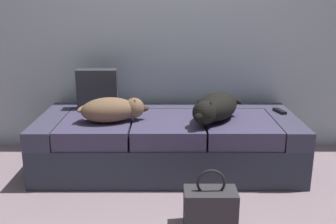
% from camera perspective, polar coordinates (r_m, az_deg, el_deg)
% --- Properties ---
extents(couch, '(2.07, 0.87, 0.44)m').
position_cam_1_polar(couch, '(3.17, 0.00, -4.48)').
color(couch, '#313747').
rests_on(couch, ground).
extents(dog_tan, '(0.55, 0.32, 0.19)m').
position_cam_1_polar(dog_tan, '(2.96, -8.15, 0.37)').
color(dog_tan, '#856448').
rests_on(dog_tan, couch).
extents(dog_dark, '(0.47, 0.59, 0.21)m').
position_cam_1_polar(dog_dark, '(2.96, 6.97, 0.67)').
color(dog_dark, black).
rests_on(dog_dark, couch).
extents(tv_remote, '(0.08, 0.16, 0.02)m').
position_cam_1_polar(tv_remote, '(3.33, 16.18, 0.12)').
color(tv_remote, black).
rests_on(tv_remote, couch).
extents(throw_pillow, '(0.34, 0.13, 0.34)m').
position_cam_1_polar(throw_pillow, '(3.34, -10.36, 3.35)').
color(throw_pillow, '#34363C').
rests_on(throw_pillow, couch).
extents(handbag, '(0.32, 0.18, 0.38)m').
position_cam_1_polar(handbag, '(2.42, 6.23, -13.88)').
color(handbag, '#38353A').
rests_on(handbag, ground).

